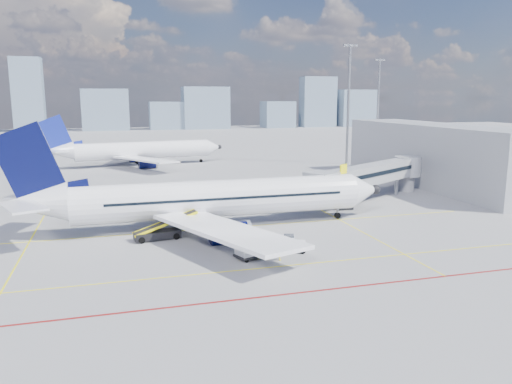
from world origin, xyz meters
TOP-DOWN VIEW (x-y plane):
  - ground at (0.00, 0.00)m, footprint 420.00×420.00m
  - apron_markings at (-0.58, -3.91)m, footprint 90.00×35.12m
  - jet_bridge at (23.51, 16.91)m, footprint 23.55×15.78m
  - terminal_block at (39.95, 26.00)m, footprint 10.00×42.00m
  - floodlight_mast_ne at (38.00, 55.00)m, footprint 3.20×0.61m
  - floodlight_mast_far at (65.00, 90.00)m, footprint 3.20×0.61m
  - distant_skyline at (-6.81, 190.00)m, footprint 245.02×14.45m
  - main_aircraft at (-2.05, 8.48)m, footprint 42.59×37.12m
  - second_aircraft at (-6.81, 63.88)m, footprint 37.76×32.79m
  - baggage_tug at (4.26, -2.36)m, footprint 2.60×2.04m
  - cargo_dolly at (0.51, -3.04)m, footprint 4.15×2.89m
  - belt_loader at (-7.36, 5.34)m, footprint 6.76×2.46m
  - ramp_worker at (2.41, -4.36)m, footprint 0.48×0.62m

SIDE VIEW (x-z plane):
  - ground at x=0.00m, z-range 0.00..0.00m
  - apron_markings at x=-0.58m, z-range 0.00..0.01m
  - belt_loader at x=-7.36m, z-range -0.65..2.06m
  - ramp_worker at x=2.41m, z-range 0.00..1.50m
  - baggage_tug at x=4.26m, z-range -0.03..1.57m
  - cargo_dolly at x=0.51m, z-range 0.10..2.19m
  - main_aircraft at x=-2.05m, z-range -2.99..9.42m
  - second_aircraft at x=-6.81m, z-range -2.31..8.76m
  - jet_bridge at x=23.51m, z-range 0.59..6.89m
  - terminal_block at x=39.95m, z-range 0.00..10.00m
  - distant_skyline at x=-6.81m, z-range -5.13..26.11m
  - floodlight_mast_ne at x=38.00m, z-range 0.86..26.31m
  - floodlight_mast_far at x=65.00m, z-range 0.86..26.31m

